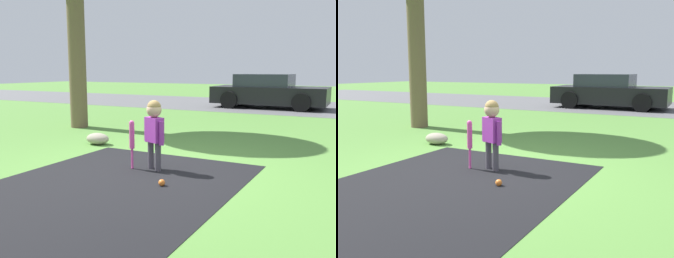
# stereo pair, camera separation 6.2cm
# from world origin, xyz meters

# --- Properties ---
(ground_plane) EXTENTS (60.00, 60.00, 0.00)m
(ground_plane) POSITION_xyz_m (0.00, 0.00, 0.00)
(ground_plane) COLOR #518438
(street_strip) EXTENTS (40.00, 6.00, 0.01)m
(street_strip) POSITION_xyz_m (0.00, 10.31, 0.00)
(street_strip) COLOR #59595B
(street_strip) RESTS_ON ground
(child) EXTENTS (0.37, 0.24, 0.97)m
(child) POSITION_xyz_m (-0.07, 0.10, 0.63)
(child) COLOR #4C4751
(child) RESTS_ON ground
(baseball_bat) EXTENTS (0.07, 0.07, 0.69)m
(baseball_bat) POSITION_xyz_m (-0.37, -0.01, 0.44)
(baseball_bat) COLOR #E54CA5
(baseball_bat) RESTS_ON ground
(sports_ball) EXTENTS (0.08, 0.08, 0.08)m
(sports_ball) POSITION_xyz_m (0.38, -0.50, 0.04)
(sports_ball) COLOR orange
(sports_ball) RESTS_ON ground
(parked_car) EXTENTS (4.00, 2.03, 1.22)m
(parked_car) POSITION_xyz_m (-0.74, 9.49, 0.58)
(parked_car) COLOR black
(parked_car) RESTS_ON ground
(edging_rock) EXTENTS (0.46, 0.32, 0.21)m
(edging_rock) POSITION_xyz_m (-1.90, 1.15, 0.11)
(edging_rock) COLOR #9E937F
(edging_rock) RESTS_ON ground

